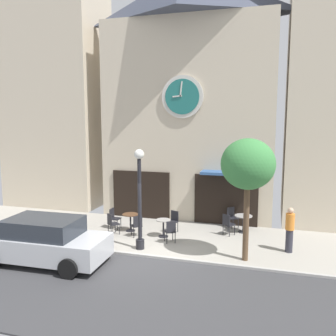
% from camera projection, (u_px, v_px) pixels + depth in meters
% --- Properties ---
extents(ground_plane, '(27.98, 9.92, 0.13)m').
position_uv_depth(ground_plane, '(148.00, 260.00, 12.50)').
color(ground_plane, '#9E998E').
extents(clock_building, '(8.26, 3.97, 11.86)m').
position_uv_depth(clock_building, '(189.00, 92.00, 17.59)').
color(clock_building, beige).
rests_on(clock_building, ground_plane).
extents(neighbor_building_left, '(5.30, 3.37, 11.77)m').
position_uv_depth(neighbor_building_left, '(57.00, 99.00, 20.13)').
color(neighbor_building_left, beige).
rests_on(neighbor_building_left, ground_plane).
extents(street_lamp, '(0.36, 0.36, 3.76)m').
position_uv_depth(street_lamp, '(140.00, 199.00, 13.27)').
color(street_lamp, black).
rests_on(street_lamp, ground_plane).
extents(street_tree, '(1.82, 1.64, 4.22)m').
position_uv_depth(street_tree, '(248.00, 165.00, 12.00)').
color(street_tree, brown).
rests_on(street_tree, ground_plane).
extents(cafe_table_rightmost, '(0.69, 0.69, 0.76)m').
position_uv_depth(cafe_table_rightmost, '(130.00, 219.00, 15.56)').
color(cafe_table_rightmost, black).
rests_on(cafe_table_rightmost, ground_plane).
extents(cafe_table_near_door, '(0.61, 0.61, 0.73)m').
position_uv_depth(cafe_table_near_door, '(163.00, 226.00, 14.82)').
color(cafe_table_near_door, black).
rests_on(cafe_table_near_door, ground_plane).
extents(cafe_table_center_left, '(0.75, 0.75, 0.74)m').
position_uv_depth(cafe_table_center_left, '(243.00, 220.00, 15.38)').
color(cafe_table_center_left, black).
rests_on(cafe_table_center_left, ground_plane).
extents(cafe_chair_left_end, '(0.52, 0.52, 0.90)m').
position_uv_depth(cafe_chair_left_end, '(173.00, 220.00, 15.49)').
color(cafe_chair_left_end, black).
rests_on(cafe_chair_left_end, ground_plane).
extents(cafe_chair_by_entrance, '(0.56, 0.56, 0.90)m').
position_uv_depth(cafe_chair_by_entrance, '(112.00, 222.00, 15.09)').
color(cafe_chair_by_entrance, black).
rests_on(cafe_chair_by_entrance, ground_plane).
extents(cafe_chair_curbside, '(0.42, 0.42, 0.90)m').
position_uv_depth(cafe_chair_curbside, '(114.00, 217.00, 15.94)').
color(cafe_chair_curbside, black).
rests_on(cafe_chair_curbside, ground_plane).
extents(cafe_chair_facing_street, '(0.55, 0.55, 0.90)m').
position_uv_depth(cafe_chair_facing_street, '(228.00, 223.00, 15.00)').
color(cafe_chair_facing_street, black).
rests_on(cafe_chair_facing_street, ground_plane).
extents(cafe_chair_facing_wall, '(0.55, 0.55, 0.90)m').
position_uv_depth(cafe_chair_facing_wall, '(170.00, 230.00, 14.09)').
color(cafe_chair_facing_wall, black).
rests_on(cafe_chair_facing_wall, ground_plane).
extents(cafe_chair_outer, '(0.56, 0.56, 0.90)m').
position_uv_depth(cafe_chair_outer, '(137.00, 224.00, 14.82)').
color(cafe_chair_outer, black).
rests_on(cafe_chair_outer, ground_plane).
extents(cafe_chair_under_awning, '(0.57, 0.57, 0.90)m').
position_uv_depth(cafe_chair_under_awning, '(232.00, 216.00, 16.08)').
color(cafe_chair_under_awning, black).
rests_on(cafe_chair_under_awning, ground_plane).
extents(pedestrian_orange, '(0.38, 0.38, 1.67)m').
position_uv_depth(pedestrian_orange, '(290.00, 229.00, 13.09)').
color(pedestrian_orange, '#2D2D38').
rests_on(pedestrian_orange, ground_plane).
extents(parked_car_silver, '(4.35, 2.12, 1.55)m').
position_uv_depth(parked_car_silver, '(44.00, 241.00, 12.16)').
color(parked_car_silver, '#B7BABF').
rests_on(parked_car_silver, ground_plane).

